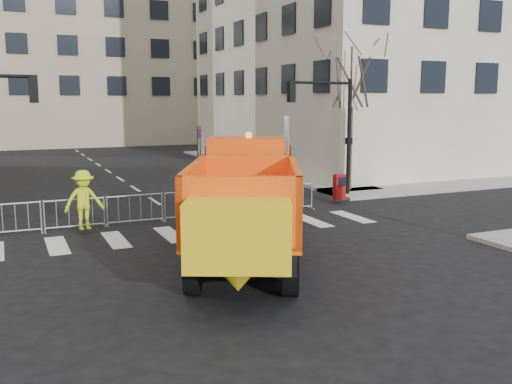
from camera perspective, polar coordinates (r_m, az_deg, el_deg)
name	(u,v)px	position (r m, az deg, el deg)	size (l,w,h in m)	color
ground	(271,276)	(14.70, 1.48, -8.40)	(120.00, 120.00, 0.00)	black
sidewalk_back	(177,214)	(22.42, -7.93, -2.15)	(64.00, 5.00, 0.15)	gray
building_far	(57,27)	(65.37, -19.29, 15.29)	(30.00, 18.00, 24.00)	tan
traffic_light_right	(349,139)	(26.56, 9.28, 5.28)	(0.18, 0.18, 5.40)	black
crowd_barriers	(164,207)	(21.28, -9.22, -1.49)	(12.60, 0.60, 1.10)	#9EA0A5
street_tree	(350,115)	(27.73, 9.41, 7.61)	(3.00, 3.00, 7.50)	#382B21
plow_truck	(246,200)	(15.32, -1.01, -0.84)	(6.88, 10.48, 4.00)	black
cop_a	(247,201)	(20.88, -0.92, -0.86)	(0.59, 0.39, 1.61)	black
cop_b	(258,195)	(21.84, 0.16, -0.30)	(0.83, 0.64, 1.70)	black
cop_c	(236,197)	(20.99, -1.98, -0.52)	(1.07, 0.44, 1.82)	black
worker	(84,200)	(19.86, -16.85, -0.77)	(1.29, 0.74, 2.00)	#D0F01C
newspaper_box	(339,187)	(25.10, 8.33, 0.49)	(0.45, 0.40, 1.10)	#990B0C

